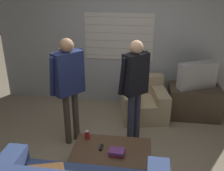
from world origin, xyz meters
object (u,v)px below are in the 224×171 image
at_px(coffee_table, 111,152).
at_px(spare_remote, 101,147).
at_px(tv, 197,75).
at_px(book_stack, 117,152).
at_px(person_right_standing, 135,80).
at_px(person_left_standing, 68,79).
at_px(armchair_beige, 144,101).
at_px(soda_can, 87,135).

relative_size(coffee_table, spare_remote, 7.99).
relative_size(tv, book_stack, 3.56).
bearing_deg(person_right_standing, person_left_standing, 147.25).
height_order(coffee_table, person_right_standing, person_right_standing).
height_order(armchair_beige, person_left_standing, person_left_standing).
bearing_deg(spare_remote, coffee_table, -6.43).
xyz_separation_m(armchair_beige, person_right_standing, (-0.16, -0.84, 0.76)).
distance_m(armchair_beige, person_right_standing, 1.14).
bearing_deg(tv, book_stack, 31.67).
height_order(coffee_table, book_stack, book_stack).
distance_m(person_left_standing, person_right_standing, 1.00).
bearing_deg(person_left_standing, book_stack, -92.51).
xyz_separation_m(coffee_table, person_left_standing, (-0.75, 0.70, 0.74)).
bearing_deg(book_stack, coffee_table, 133.19).
xyz_separation_m(tv, spare_remote, (-1.49, -1.81, -0.43)).
distance_m(armchair_beige, book_stack, 1.83).
bearing_deg(person_left_standing, person_right_standing, -39.52).
bearing_deg(tv, coffee_table, 28.65).
relative_size(armchair_beige, book_stack, 4.60).
xyz_separation_m(coffee_table, tv, (1.35, 1.83, 0.47)).
height_order(coffee_table, tv, tv).
relative_size(tv, soda_can, 5.91).
height_order(armchair_beige, person_right_standing, person_right_standing).
distance_m(tv, spare_remote, 2.38).
relative_size(armchair_beige, person_left_standing, 0.56).
distance_m(coffee_table, spare_remote, 0.15).
xyz_separation_m(person_right_standing, soda_can, (-0.62, -0.66, -0.60)).
relative_size(soda_can, spare_remote, 0.96).
height_order(armchair_beige, coffee_table, armchair_beige).
relative_size(coffee_table, person_right_standing, 0.62).
bearing_deg(soda_can, coffee_table, -29.24).
bearing_deg(soda_can, spare_remote, -39.32).
bearing_deg(book_stack, spare_remote, 154.33).
height_order(coffee_table, spare_remote, spare_remote).
bearing_deg(book_stack, person_right_standing, 80.69).
bearing_deg(book_stack, armchair_beige, 80.13).
height_order(armchair_beige, soda_can, armchair_beige).
height_order(person_left_standing, person_right_standing, person_left_standing).
xyz_separation_m(armchair_beige, coffee_table, (-0.40, -1.70, 0.07)).
relative_size(person_left_standing, person_right_standing, 1.02).
height_order(book_stack, soda_can, soda_can).
distance_m(armchair_beige, coffee_table, 1.75).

